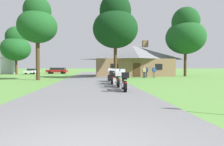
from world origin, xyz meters
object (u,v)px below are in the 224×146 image
at_px(tree_by_lodge_front, 115,24).
at_px(metal_silo_distant, 8,56).
at_px(bystander_blue_shirt_near_lodge, 147,71).
at_px(tree_left_far, 16,45).
at_px(bystander_tan_shirt_by_tree, 144,71).
at_px(parked_red_suv_far_left, 57,70).
at_px(motorcycle_blue_third_in_row, 112,77).
at_px(parked_white_sedan_far_left, 32,71).
at_px(motorcycle_red_farthest_in_row, 111,76).
at_px(tree_left_near, 37,22).
at_px(tree_right_of_lodge, 185,33).
at_px(motorcycle_yellow_second_in_row, 118,79).
at_px(motorcycle_blue_nearest_to_camera, 124,81).
at_px(bystander_blue_shirt_beside_signpost, 154,71).

bearing_deg(tree_by_lodge_front, metal_silo_distant, 137.80).
bearing_deg(bystander_blue_shirt_near_lodge, tree_left_far, 24.79).
bearing_deg(bystander_tan_shirt_by_tree, parked_red_suv_far_left, -50.90).
height_order(motorcycle_blue_third_in_row, parked_red_suv_far_left, parked_red_suv_far_left).
height_order(parked_red_suv_far_left, parked_white_sedan_far_left, parked_red_suv_far_left).
distance_m(bystander_blue_shirt_near_lodge, parked_white_sedan_far_left, 26.26).
bearing_deg(motorcycle_blue_third_in_row, parked_white_sedan_far_left, 127.16).
distance_m(motorcycle_red_farthest_in_row, parked_white_sedan_far_left, 28.98).
distance_m(tree_left_near, parked_white_sedan_far_left, 22.71).
relative_size(motorcycle_red_farthest_in_row, bystander_blue_shirt_near_lodge, 1.24).
distance_m(bystander_tan_shirt_by_tree, metal_silo_distant, 32.71).
relative_size(tree_right_of_lodge, metal_silo_distant, 1.44).
xyz_separation_m(tree_left_far, tree_by_lodge_front, (18.86, -16.14, 1.22)).
xyz_separation_m(motorcycle_yellow_second_in_row, parked_red_suv_far_left, (-10.10, 31.34, 0.17)).
height_order(motorcycle_blue_nearest_to_camera, bystander_blue_shirt_beside_signpost, bystander_blue_shirt_beside_signpost).
xyz_separation_m(bystander_tan_shirt_by_tree, parked_red_suv_far_left, (-15.19, 18.99, -0.17)).
relative_size(motorcycle_blue_third_in_row, tree_left_near, 0.22).
bearing_deg(tree_left_near, parked_white_sedan_far_left, 108.69).
height_order(tree_left_near, tree_left_far, tree_left_far).
height_order(motorcycle_blue_nearest_to_camera, motorcycle_blue_third_in_row, same).
bearing_deg(motorcycle_red_farthest_in_row, bystander_blue_shirt_near_lodge, 53.98).
height_order(motorcycle_blue_nearest_to_camera, bystander_tan_shirt_by_tree, bystander_tan_shirt_by_tree).
bearing_deg(motorcycle_blue_third_in_row, parked_red_suv_far_left, 117.49).
bearing_deg(tree_by_lodge_front, motorcycle_yellow_second_in_row, -95.17).
bearing_deg(bystander_tan_shirt_by_tree, tree_right_of_lodge, -149.21).
xyz_separation_m(parked_red_suv_far_left, parked_white_sedan_far_left, (-5.07, -1.43, -0.13)).
bearing_deg(tree_by_lodge_front, tree_left_near, -163.76).
relative_size(tree_left_far, parked_red_suv_far_left, 2.05).
relative_size(motorcycle_blue_nearest_to_camera, tree_left_far, 0.21).
bearing_deg(tree_right_of_lodge, motorcycle_blue_nearest_to_camera, -124.00).
relative_size(motorcycle_blue_third_in_row, parked_white_sedan_far_left, 0.47).
bearing_deg(bystander_tan_shirt_by_tree, bystander_blue_shirt_beside_signpost, -164.97).
height_order(motorcycle_red_farthest_in_row, parked_red_suv_far_left, parked_red_suv_far_left).
distance_m(motorcycle_yellow_second_in_row, metal_silo_distant, 38.30).
distance_m(bystander_blue_shirt_near_lodge, bystander_tan_shirt_by_tree, 2.19).
height_order(motorcycle_blue_nearest_to_camera, tree_by_lodge_front, tree_by_lodge_front).
xyz_separation_m(motorcycle_yellow_second_in_row, tree_right_of_lodge, (13.25, 17.13, 6.52)).
bearing_deg(tree_right_of_lodge, bystander_blue_shirt_near_lodge, -159.05).
bearing_deg(motorcycle_blue_nearest_to_camera, motorcycle_yellow_second_in_row, 95.16).
distance_m(bystander_blue_shirt_beside_signpost, tree_left_far, 29.22).
bearing_deg(bystander_blue_shirt_near_lodge, bystander_blue_shirt_beside_signpost, 166.87).
bearing_deg(tree_by_lodge_front, bystander_blue_shirt_beside_signpost, 9.33).
bearing_deg(parked_white_sedan_far_left, motorcycle_yellow_second_in_row, -56.09).
height_order(motorcycle_yellow_second_in_row, parked_white_sedan_far_left, motorcycle_yellow_second_in_row).
distance_m(bystander_blue_shirt_near_lodge, tree_right_of_lodge, 9.93).
relative_size(tree_left_far, metal_silo_distant, 1.25).
height_order(bystander_blue_shirt_beside_signpost, parked_red_suv_far_left, bystander_blue_shirt_beside_signpost).
bearing_deg(metal_silo_distant, tree_left_far, -50.34).
height_order(motorcycle_red_farthest_in_row, tree_left_near, tree_left_near).
height_order(tree_right_of_lodge, parked_red_suv_far_left, tree_right_of_lodge).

